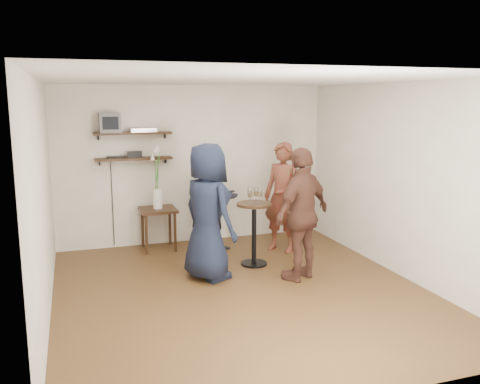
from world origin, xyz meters
name	(u,v)px	position (x,y,z in m)	size (l,w,h in m)	color
room	(242,189)	(0.00, 0.00, 1.30)	(4.58, 5.08, 2.68)	#462D16
shelf_upper	(133,133)	(-1.00, 2.38, 1.85)	(1.20, 0.25, 0.04)	black
shelf_lower	(134,159)	(-1.00, 2.38, 1.45)	(1.20, 0.25, 0.04)	black
crt_monitor	(110,123)	(-1.34, 2.38, 2.02)	(0.32, 0.30, 0.30)	#59595B
dvd_deck	(143,130)	(-0.84, 2.38, 1.90)	(0.40, 0.24, 0.06)	silver
radio	(135,154)	(-0.98, 2.38, 1.52)	(0.22, 0.10, 0.10)	black
power_strip	(117,157)	(-1.26, 2.42, 1.48)	(0.30, 0.05, 0.03)	black
side_table	(158,215)	(-0.68, 2.16, 0.56)	(0.57, 0.57, 0.67)	black
vase_lilies	(157,188)	(-0.68, 2.16, 0.99)	(0.20, 0.20, 1.03)	white
drinks_table	(254,225)	(0.51, 0.96, 0.59)	(0.50, 0.50, 0.91)	black
wine_glass_fl	(250,194)	(0.43, 0.91, 1.06)	(0.07, 0.07, 0.21)	silver
wine_glass_fr	(260,193)	(0.58, 0.92, 1.06)	(0.07, 0.07, 0.22)	silver
wine_glass_bl	(250,192)	(0.47, 1.03, 1.07)	(0.07, 0.07, 0.22)	silver
wine_glass_br	(256,192)	(0.54, 0.97, 1.06)	(0.07, 0.07, 0.22)	silver
person_plaid	(282,197)	(1.17, 1.48, 0.86)	(0.63, 0.41, 1.73)	red
person_dark	(217,202)	(0.18, 1.73, 0.81)	(0.78, 0.61, 1.61)	black
person_navy	(208,212)	(-0.27, 0.61, 0.91)	(0.89, 0.58, 1.82)	black
person_brown	(302,214)	(0.91, 0.21, 0.88)	(1.03, 0.43, 1.77)	#4B2B20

